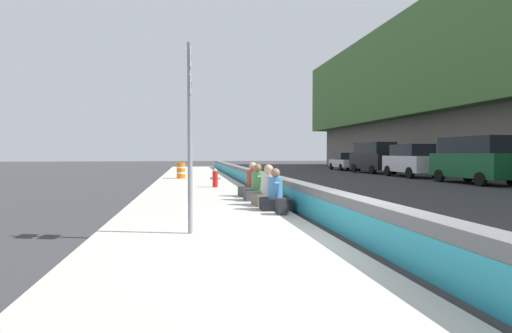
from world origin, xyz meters
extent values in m
plane|color=#353538|center=(0.00, 0.00, 0.00)|extent=(160.00, 160.00, 0.00)
cube|color=#B5B2A8|center=(0.00, 2.65, 0.07)|extent=(80.00, 4.40, 0.14)
cube|color=slate|center=(0.00, 0.00, 0.42)|extent=(76.00, 0.44, 0.85)
cube|color=teal|center=(0.00, 0.23, 0.38)|extent=(74.48, 0.01, 0.54)
cylinder|color=gray|center=(0.86, 3.05, 1.94)|extent=(0.09, 0.09, 3.60)
cube|color=white|center=(0.86, 3.03, 3.44)|extent=(0.44, 0.02, 0.36)
cube|color=#1956AD|center=(0.86, 3.01, 3.44)|extent=(0.30, 0.01, 0.10)
cube|color=white|center=(0.86, 3.03, 2.94)|extent=(0.44, 0.02, 0.36)
cube|color=black|center=(0.86, 3.01, 2.94)|extent=(0.30, 0.01, 0.10)
cylinder|color=red|center=(11.31, 1.90, 0.50)|extent=(0.24, 0.24, 0.72)
cone|color=gray|center=(11.31, 1.90, 0.94)|extent=(0.26, 0.26, 0.16)
cylinder|color=gray|center=(11.31, 1.73, 0.54)|extent=(0.10, 0.12, 0.10)
cylinder|color=gray|center=(11.31, 2.07, 0.54)|extent=(0.10, 0.12, 0.10)
cube|color=black|center=(3.78, 0.77, 0.29)|extent=(0.73, 0.84, 0.30)
cylinder|color=#427FB7|center=(3.78, 0.77, 0.72)|extent=(0.38, 0.38, 0.57)
sphere|color=#8E6647|center=(3.78, 0.77, 1.13)|extent=(0.25, 0.25, 0.25)
cylinder|color=#427FB7|center=(3.99, 0.75, 0.67)|extent=(0.30, 0.15, 0.50)
cylinder|color=#427FB7|center=(3.57, 0.78, 0.67)|extent=(0.30, 0.15, 0.50)
cube|color=#706651|center=(4.74, 0.76, 0.30)|extent=(0.84, 0.95, 0.32)
cylinder|color=beige|center=(4.74, 0.76, 0.76)|extent=(0.41, 0.41, 0.61)
sphere|color=tan|center=(4.74, 0.76, 1.20)|extent=(0.27, 0.27, 0.27)
cylinder|color=beige|center=(4.96, 0.79, 0.70)|extent=(0.33, 0.18, 0.53)
cylinder|color=beige|center=(4.52, 0.73, 0.70)|extent=(0.33, 0.18, 0.53)
cube|color=#424247|center=(6.04, 0.87, 0.30)|extent=(0.73, 0.85, 0.32)
cylinder|color=#4C8951|center=(6.04, 0.87, 0.76)|extent=(0.40, 0.40, 0.60)
sphere|color=#8E6647|center=(6.04, 0.87, 1.19)|extent=(0.26, 0.26, 0.26)
cylinder|color=#4C8951|center=(6.26, 0.87, 0.70)|extent=(0.31, 0.14, 0.53)
cylinder|color=#4C8951|center=(5.82, 0.86, 0.70)|extent=(0.31, 0.14, 0.53)
cube|color=#424247|center=(7.24, 0.84, 0.30)|extent=(0.90, 1.00, 0.32)
cylinder|color=#AD3D33|center=(7.24, 0.84, 0.77)|extent=(0.41, 0.41, 0.61)
sphere|color=tan|center=(7.24, 0.84, 1.21)|extent=(0.27, 0.27, 0.27)
cylinder|color=#AD3D33|center=(7.46, 0.89, 0.71)|extent=(0.34, 0.21, 0.54)
cylinder|color=#AD3D33|center=(7.01, 0.79, 0.71)|extent=(0.34, 0.21, 0.54)
cube|color=#232328|center=(2.89, 0.81, 0.34)|extent=(0.32, 0.22, 0.40)
cube|color=#232328|center=(2.89, 0.67, 0.28)|extent=(0.22, 0.06, 0.20)
cylinder|color=orange|center=(18.03, 3.52, 0.61)|extent=(0.52, 0.52, 0.95)
cylinder|color=white|center=(18.03, 3.52, 0.80)|extent=(0.54, 0.54, 0.10)
cylinder|color=white|center=(18.03, 3.52, 0.47)|extent=(0.54, 0.54, 0.10)
cube|color=#145128|center=(12.86, -12.23, 1.01)|extent=(5.14, 2.06, 1.30)
cube|color=black|center=(12.76, -12.23, 2.11)|extent=(4.14, 1.85, 0.90)
cylinder|color=black|center=(14.48, -11.25, 0.36)|extent=(0.72, 0.23, 0.72)
cylinder|color=black|center=(14.51, -13.14, 0.36)|extent=(0.72, 0.23, 0.72)
cylinder|color=black|center=(11.21, -11.32, 0.36)|extent=(0.72, 0.23, 0.72)
cube|color=silver|center=(19.07, -12.14, 0.93)|extent=(4.84, 2.02, 1.10)
cube|color=black|center=(18.97, -12.14, 1.88)|extent=(3.14, 1.79, 0.80)
cylinder|color=black|center=(20.62, -11.25, 0.38)|extent=(0.76, 0.24, 0.76)
cylinder|color=black|center=(20.58, -13.10, 0.38)|extent=(0.76, 0.24, 0.76)
cylinder|color=black|center=(17.55, -11.19, 0.38)|extent=(0.76, 0.24, 0.76)
cylinder|color=black|center=(17.51, -13.03, 0.38)|extent=(0.76, 0.24, 0.76)
cube|color=black|center=(24.85, -12.15, 1.01)|extent=(5.17, 2.15, 1.30)
cube|color=black|center=(24.75, -12.15, 2.11)|extent=(4.16, 1.92, 0.90)
cylinder|color=black|center=(26.45, -11.14, 0.36)|extent=(0.73, 0.25, 0.72)
cylinder|color=black|center=(26.52, -13.02, 0.36)|extent=(0.73, 0.25, 0.72)
cylinder|color=black|center=(23.19, -11.27, 0.36)|extent=(0.73, 0.25, 0.72)
cylinder|color=black|center=(23.26, -13.15, 0.36)|extent=(0.73, 0.25, 0.72)
cube|color=silver|center=(30.96, -12.06, 0.69)|extent=(4.55, 1.94, 0.72)
cube|color=black|center=(30.86, -12.06, 1.38)|extent=(2.25, 1.69, 0.66)
cylinder|color=black|center=(32.43, -11.25, 0.33)|extent=(0.67, 0.24, 0.66)
cylinder|color=black|center=(32.38, -12.97, 0.33)|extent=(0.67, 0.24, 0.66)
cylinder|color=black|center=(29.55, -11.16, 0.33)|extent=(0.67, 0.24, 0.66)
cylinder|color=black|center=(29.50, -12.88, 0.33)|extent=(0.67, 0.24, 0.66)
camera|label=1|loc=(-6.90, 3.07, 1.66)|focal=28.49mm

